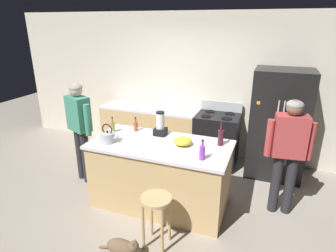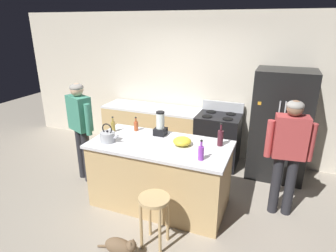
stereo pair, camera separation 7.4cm
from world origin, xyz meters
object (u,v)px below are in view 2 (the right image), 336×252
at_px(refrigerator, 280,125).
at_px(person_by_island_left, 80,123).
at_px(stove_range, 218,140).
at_px(bar_stool, 154,208).
at_px(bottle_wine, 220,137).
at_px(bottle_cooking_sauce, 136,126).
at_px(tea_kettle, 108,136).
at_px(mixing_bowl, 182,141).
at_px(blender_appliance, 160,125).
at_px(cat, 120,247).
at_px(kitchen_island, 160,174).
at_px(bottle_vinegar, 113,126).
at_px(bottle_soda, 201,153).
at_px(person_by_sink_right, 289,148).

relative_size(refrigerator, person_by_island_left, 1.11).
xyz_separation_m(refrigerator, person_by_island_left, (-2.95, -1.33, 0.08)).
bearing_deg(stove_range, person_by_island_left, -145.00).
height_order(bar_stool, bottle_wine, bottle_wine).
distance_m(bottle_cooking_sauce, tea_kettle, 0.55).
bearing_deg(mixing_bowl, blender_appliance, 150.65).
relative_size(person_by_island_left, cat, 3.15).
distance_m(kitchen_island, tea_kettle, 0.91).
relative_size(bottle_vinegar, mixing_bowl, 0.96).
height_order(cat, bottle_soda, bottle_soda).
xyz_separation_m(kitchen_island, tea_kettle, (-0.69, -0.21, 0.55)).
bearing_deg(cat, refrigerator, 59.39).
bearing_deg(kitchen_island, stove_range, 72.28).
bearing_deg(tea_kettle, kitchen_island, 17.37).
bearing_deg(cat, mixing_bowl, 73.91).
bearing_deg(tea_kettle, cat, -52.85).
height_order(kitchen_island, tea_kettle, tea_kettle).
height_order(person_by_sink_right, blender_appliance, person_by_sink_right).
xyz_separation_m(bar_stool, blender_appliance, (-0.39, 1.08, 0.59)).
bearing_deg(person_by_sink_right, stove_range, 135.82).
distance_m(refrigerator, bottle_cooking_sauce, 2.35).
bearing_deg(bottle_cooking_sauce, refrigerator, 30.35).
bearing_deg(bottle_soda, tea_kettle, 177.96).
xyz_separation_m(kitchen_island, person_by_sink_right, (1.63, 0.42, 0.50)).
bearing_deg(bottle_vinegar, refrigerator, 30.22).
bearing_deg(cat, blender_appliance, 93.72).
bearing_deg(bar_stool, mixing_bowl, 87.73).
distance_m(person_by_sink_right, bottle_vinegar, 2.47).
bearing_deg(mixing_bowl, bottle_vinegar, 175.61).
relative_size(kitchen_island, refrigerator, 1.05).
bearing_deg(bottle_cooking_sauce, mixing_bowl, -17.01).
height_order(cat, bottle_cooking_sauce, bottle_cooking_sauce).
xyz_separation_m(blender_appliance, tea_kettle, (-0.57, -0.51, -0.07)).
bearing_deg(bottle_vinegar, blender_appliance, 11.91).
bearing_deg(stove_range, cat, -101.20).
relative_size(bar_stool, tea_kettle, 2.37).
xyz_separation_m(refrigerator, blender_appliance, (-1.62, -1.20, 0.19)).
bearing_deg(bar_stool, person_by_sink_right, 41.46).
xyz_separation_m(refrigerator, stove_range, (-1.01, 0.02, -0.42)).
xyz_separation_m(person_by_island_left, bottle_vinegar, (0.62, -0.02, 0.04)).
bearing_deg(tea_kettle, bottle_vinegar, 111.16).
bearing_deg(stove_range, bottle_cooking_sauce, -129.97).
bearing_deg(bottle_soda, bottle_cooking_sauce, 153.93).
relative_size(person_by_island_left, person_by_sink_right, 1.01).
height_order(person_by_sink_right, bottle_cooking_sauce, person_by_sink_right).
bearing_deg(blender_appliance, bar_stool, -70.37).
bearing_deg(tea_kettle, refrigerator, 38.14).
bearing_deg(bottle_cooking_sauce, person_by_island_left, -171.11).
distance_m(bar_stool, bottle_wine, 1.27).
height_order(stove_range, person_by_island_left, person_by_island_left).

